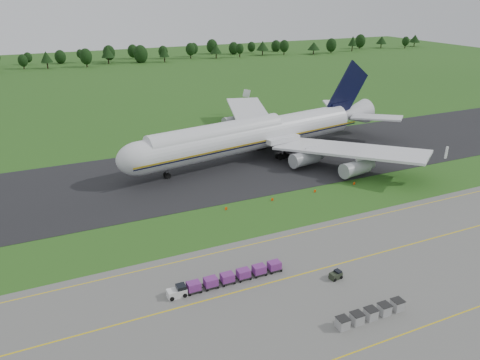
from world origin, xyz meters
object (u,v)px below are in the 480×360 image
baggage_train (225,279)px  uld_row (371,314)px  aircraft (257,134)px  edge_markers (294,195)px  utility_cart (336,276)px

baggage_train → uld_row: baggage_train is taller
aircraft → uld_row: 70.10m
edge_markers → aircraft: bearing=81.6°
utility_cart → uld_row: bearing=-97.3°
uld_row → edge_markers: uld_row is taller
baggage_train → aircraft: bearing=59.0°
baggage_train → utility_cart: size_ratio=9.08×
baggage_train → edge_markers: bearing=42.2°
aircraft → utility_cart: bearing=-104.0°
baggage_train → utility_cart: baggage_train is taller
aircraft → baggage_train: 60.70m
aircraft → utility_cart: 59.94m
baggage_train → uld_row: (15.34, -16.26, -0.10)m
utility_cart → edge_markers: utility_cart is taller
aircraft → uld_row: bearing=-103.1°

